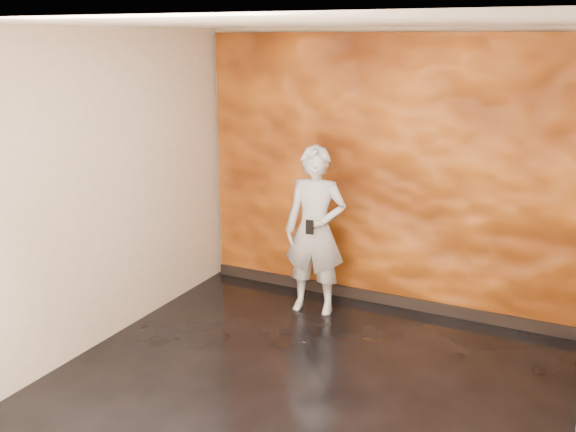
{
  "coord_description": "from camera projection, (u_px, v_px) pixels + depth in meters",
  "views": [
    {
      "loc": [
        1.94,
        -4.13,
        2.71
      ],
      "look_at": [
        -0.61,
        1.0,
        1.11
      ],
      "focal_mm": 40.0,
      "sensor_mm": 36.0,
      "label": 1
    }
  ],
  "objects": [
    {
      "name": "room",
      "position": [
        302.0,
        221.0,
        4.74
      ],
      "size": [
        4.02,
        4.02,
        2.81
      ],
      "color": "black",
      "rests_on": "ground"
    },
    {
      "name": "feature_wall",
      "position": [
        385.0,
        174.0,
        6.44
      ],
      "size": [
        3.9,
        0.06,
        2.75
      ],
      "primitive_type": "cube",
      "color": "orange",
      "rests_on": "ground"
    },
    {
      "name": "phone",
      "position": [
        310.0,
        227.0,
        6.12
      ],
      "size": [
        0.08,
        0.02,
        0.14
      ],
      "primitive_type": "cube",
      "rotation": [
        0.0,
        0.0,
        0.07
      ],
      "color": "black",
      "rests_on": "man"
    },
    {
      "name": "baseboard",
      "position": [
        379.0,
        297.0,
        6.76
      ],
      "size": [
        3.9,
        0.04,
        0.12
      ],
      "primitive_type": "cube",
      "color": "black",
      "rests_on": "ground"
    },
    {
      "name": "man",
      "position": [
        315.0,
        231.0,
        6.38
      ],
      "size": [
        0.67,
        0.49,
        1.7
      ],
      "primitive_type": "imported",
      "rotation": [
        0.0,
        0.0,
        0.14
      ],
      "color": "#8E929C",
      "rests_on": "ground"
    }
  ]
}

